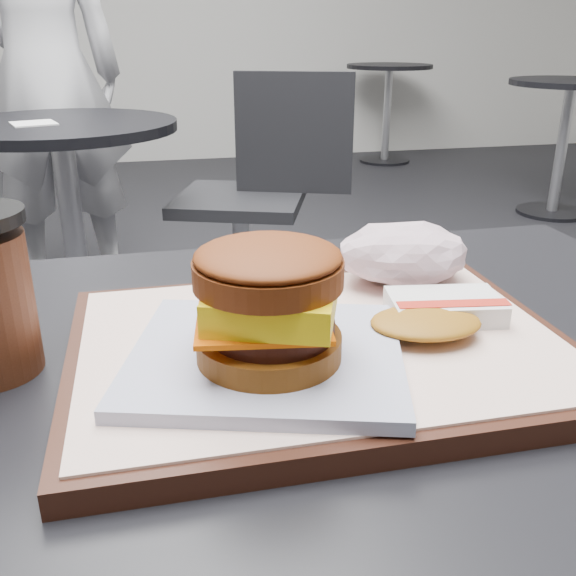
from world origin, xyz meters
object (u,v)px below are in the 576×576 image
(neighbor_chair, at_px, (259,185))
(patron, at_px, (44,74))
(hash_brown, at_px, (436,314))
(crumpled_wrapper, at_px, (404,254))
(neighbor_table, at_px, (67,187))
(customer_table, at_px, (306,550))
(serving_tray, at_px, (320,349))
(breakfast_sandwich, at_px, (269,316))

(neighbor_chair, height_order, patron, patron)
(hash_brown, distance_m, crumpled_wrapper, 0.10)
(neighbor_table, bearing_deg, crumpled_wrapper, -73.20)
(customer_table, height_order, neighbor_table, customer_table)
(neighbor_table, xyz_separation_m, neighbor_chair, (0.62, 0.07, -0.04))
(serving_tray, bearing_deg, hash_brown, -0.05)
(breakfast_sandwich, relative_size, patron, 0.14)
(hash_brown, xyz_separation_m, neighbor_table, (-0.46, 1.65, -0.25))
(neighbor_table, bearing_deg, patron, 99.32)
(breakfast_sandwich, xyz_separation_m, neighbor_chair, (0.31, 1.75, -0.32))
(serving_tray, xyz_separation_m, breakfast_sandwich, (-0.05, -0.04, 0.05))
(customer_table, height_order, breakfast_sandwich, breakfast_sandwich)
(neighbor_table, distance_m, neighbor_chair, 0.62)
(serving_tray, distance_m, hash_brown, 0.10)
(crumpled_wrapper, bearing_deg, hash_brown, -96.52)
(customer_table, height_order, hash_brown, hash_brown)
(serving_tray, bearing_deg, customer_table, -156.29)
(serving_tray, bearing_deg, crumpled_wrapper, 42.60)
(neighbor_table, relative_size, patron, 0.44)
(serving_tray, xyz_separation_m, hash_brown, (0.09, -0.00, 0.02))
(neighbor_chair, xyz_separation_m, patron, (-0.72, 0.57, 0.34))
(serving_tray, distance_m, neighbor_chair, 1.75)
(neighbor_chair, bearing_deg, customer_table, -98.90)
(customer_table, distance_m, neighbor_table, 1.69)
(patron, bearing_deg, neighbor_chair, 128.93)
(breakfast_sandwich, height_order, crumpled_wrapper, breakfast_sandwich)
(customer_table, distance_m, crumpled_wrapper, 0.28)
(neighbor_table, bearing_deg, serving_tray, -77.62)
(hash_brown, xyz_separation_m, neighbor_chair, (0.16, 1.71, -0.29))
(breakfast_sandwich, distance_m, hash_brown, 0.15)
(serving_tray, relative_size, crumpled_wrapper, 3.12)
(breakfast_sandwich, height_order, patron, patron)
(customer_table, height_order, patron, patron)
(serving_tray, bearing_deg, neighbor_table, 102.38)
(serving_tray, relative_size, patron, 0.22)
(customer_table, relative_size, neighbor_table, 1.07)
(serving_tray, distance_m, patron, 2.33)
(crumpled_wrapper, bearing_deg, patron, 104.67)
(serving_tray, bearing_deg, patron, 101.53)
(serving_tray, relative_size, hash_brown, 3.06)
(customer_table, relative_size, breakfast_sandwich, 3.48)
(customer_table, relative_size, neighbor_chair, 0.91)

